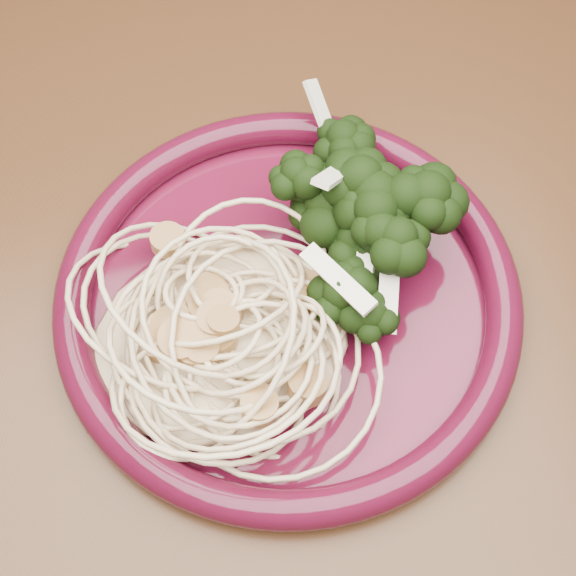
% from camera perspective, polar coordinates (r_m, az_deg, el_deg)
% --- Properties ---
extents(dining_table, '(1.20, 0.80, 0.75)m').
position_cam_1_polar(dining_table, '(0.62, -0.28, 0.56)').
color(dining_table, '#472814').
rests_on(dining_table, ground).
extents(dinner_plate, '(0.37, 0.37, 0.02)m').
position_cam_1_polar(dinner_plate, '(0.49, 0.00, -0.54)').
color(dinner_plate, '#490B1F').
rests_on(dinner_plate, dining_table).
extents(spaghetti_pile, '(0.19, 0.18, 0.03)m').
position_cam_1_polar(spaghetti_pile, '(0.47, -4.89, -2.98)').
color(spaghetti_pile, beige).
rests_on(spaghetti_pile, dinner_plate).
extents(scallop_cluster, '(0.17, 0.17, 0.04)m').
position_cam_1_polar(scallop_cluster, '(0.43, -5.27, -0.65)').
color(scallop_cluster, '#B0844A').
rests_on(scallop_cluster, spaghetti_pile).
extents(broccoli_pile, '(0.15, 0.18, 0.06)m').
position_cam_1_polar(broccoli_pile, '(0.49, 5.68, 4.50)').
color(broccoli_pile, black).
rests_on(broccoli_pile, dinner_plate).
extents(onion_garnish, '(0.10, 0.12, 0.06)m').
position_cam_1_polar(onion_garnish, '(0.47, 6.04, 6.81)').
color(onion_garnish, '#F1ECCC').
rests_on(onion_garnish, broccoli_pile).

